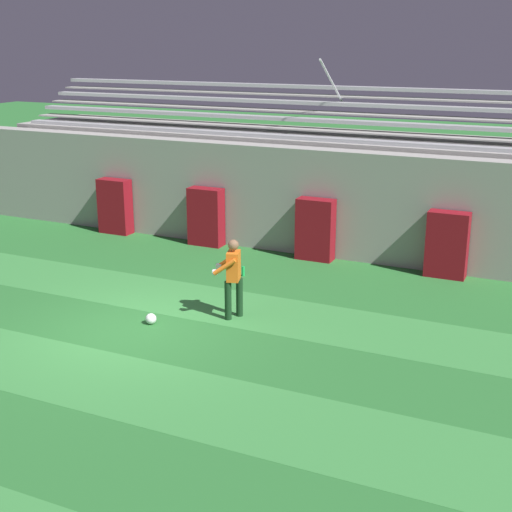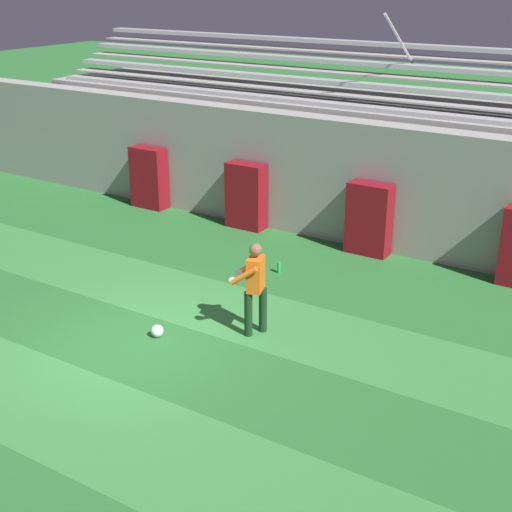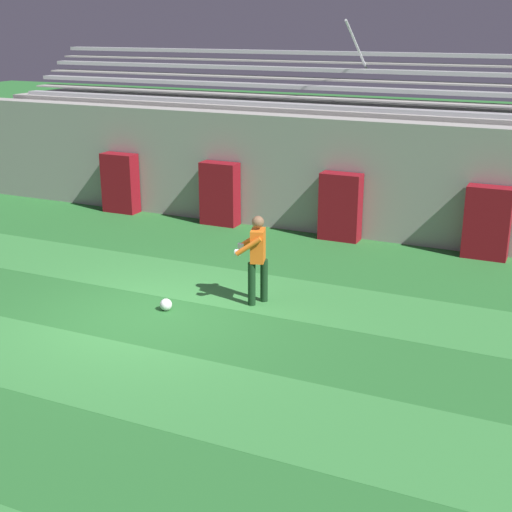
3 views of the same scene
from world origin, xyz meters
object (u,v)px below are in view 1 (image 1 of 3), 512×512
Objects in this scene: padding_pillar_gate_left at (206,217)px; padding_pillar_far_right at (447,245)px; water_bottle at (243,271)px; padding_pillar_gate_right at (315,229)px; soccer_ball at (151,319)px; goalkeeper at (233,274)px; padding_pillar_far_left at (115,206)px.

padding_pillar_far_right is (6.56, 0.00, 0.00)m from padding_pillar_gate_left.
padding_pillar_gate_left is 3.00m from water_bottle.
padding_pillar_gate_left is 1.00× the size of padding_pillar_gate_right.
goalkeeper is at bearing 36.72° from soccer_ball.
padding_pillar_gate_right reaches higher than water_bottle.
padding_pillar_far_left is at bearing 143.65° from goalkeeper.
padding_pillar_far_right is at bearing 24.39° from water_bottle.
soccer_ball is (1.76, -5.53, -0.69)m from padding_pillar_gate_left.
padding_pillar_far_left is 7.35m from soccer_ball.
water_bottle is (0.36, 3.51, 0.01)m from soccer_ball.
padding_pillar_far_right is 0.96× the size of goalkeeper.
padding_pillar_far_left is at bearing 180.00° from padding_pillar_gate_left.
padding_pillar_far_right is at bearing 0.00° from padding_pillar_far_left.
water_bottle is at bearing -43.57° from padding_pillar_gate_left.
padding_pillar_gate_left is 3.04m from padding_pillar_far_left.
padding_pillar_gate_right is 7.29× the size of soccer_ball.
soccer_ball is at bearing -130.97° from padding_pillar_far_right.
goalkeeper is at bearing -36.35° from padding_pillar_far_left.
goalkeeper reaches higher than soccer_ball.
water_bottle is (2.12, -2.01, -0.68)m from padding_pillar_gate_left.
padding_pillar_gate_left is at bearing 0.00° from padding_pillar_far_left.
goalkeeper reaches higher than padding_pillar_gate_right.
goalkeeper is 1.88m from soccer_ball.
padding_pillar_far_right is 7.29× the size of soccer_ball.
goalkeeper is (-0.10, -4.52, 0.15)m from padding_pillar_gate_right.
padding_pillar_gate_left and padding_pillar_gate_right have the same top height.
padding_pillar_gate_left is at bearing 136.43° from water_bottle.
padding_pillar_far_left is 9.59m from padding_pillar_far_right.
padding_pillar_gate_left reaches higher than soccer_ball.
padding_pillar_gate_right is at bearing 88.68° from goalkeeper.
water_bottle is (-4.44, -2.01, -0.68)m from padding_pillar_far_right.
padding_pillar_far_left is 5.57m from water_bottle.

